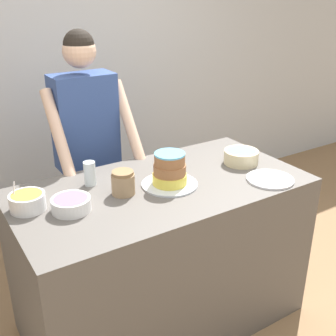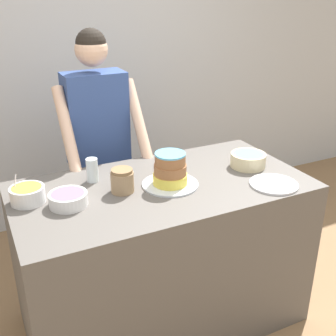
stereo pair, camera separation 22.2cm
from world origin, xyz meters
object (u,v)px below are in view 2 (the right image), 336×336
at_px(cake, 170,172).
at_px(frosting_bowl_orange, 27,194).
at_px(drinking_glass, 92,170).
at_px(ceramic_plate, 274,184).
at_px(person_baker, 98,134).
at_px(stoneware_jar, 122,181).
at_px(frosting_bowl_purple, 68,199).
at_px(frosting_bowl_blue, 248,159).

bearing_deg(cake, frosting_bowl_orange, 169.44).
height_order(frosting_bowl_orange, drinking_glass, frosting_bowl_orange).
distance_m(drinking_glass, ceramic_plate, 1.00).
distance_m(person_baker, stoneware_jar, 0.69).
height_order(person_baker, drinking_glass, person_baker).
bearing_deg(person_baker, stoneware_jar, -96.92).
xyz_separation_m(frosting_bowl_orange, stoneware_jar, (0.47, -0.09, 0.02)).
distance_m(frosting_bowl_purple, stoneware_jar, 0.30).
relative_size(frosting_bowl_purple, drinking_glass, 1.42).
bearing_deg(person_baker, cake, -76.38).
xyz_separation_m(cake, frosting_bowl_purple, (-0.55, 0.01, -0.04)).
height_order(cake, frosting_bowl_blue, cake).
bearing_deg(stoneware_jar, frosting_bowl_orange, 168.66).
bearing_deg(drinking_glass, stoneware_jar, -61.72).
xyz_separation_m(frosting_bowl_orange, drinking_glass, (0.36, 0.10, 0.02)).
relative_size(frosting_bowl_orange, stoneware_jar, 1.35).
bearing_deg(person_baker, drinking_glass, -110.78).
bearing_deg(drinking_glass, ceramic_plate, -29.08).
bearing_deg(person_baker, frosting_bowl_purple, -117.89).
bearing_deg(cake, stoneware_jar, 170.85).
xyz_separation_m(person_baker, stoneware_jar, (-0.08, -0.68, -0.04)).
bearing_deg(frosting_bowl_blue, person_baker, 135.41).
relative_size(person_baker, drinking_glass, 12.70).
height_order(person_baker, frosting_bowl_orange, person_baker).
height_order(frosting_bowl_blue, ceramic_plate, frosting_bowl_blue).
xyz_separation_m(frosting_bowl_orange, frosting_bowl_blue, (1.26, -0.11, -0.00)).
bearing_deg(person_baker, ceramic_plate, -55.01).
relative_size(frosting_bowl_orange, ceramic_plate, 0.65).
xyz_separation_m(frosting_bowl_orange, frosting_bowl_purple, (0.17, -0.12, -0.01)).
xyz_separation_m(person_baker, drinking_glass, (-0.19, -0.49, -0.03)).
height_order(cake, frosting_bowl_purple, cake).
bearing_deg(cake, ceramic_plate, -26.17).
relative_size(frosting_bowl_blue, stoneware_jar, 1.64).
relative_size(ceramic_plate, stoneware_jar, 2.07).
distance_m(person_baker, frosting_bowl_orange, 0.81).
height_order(person_baker, stoneware_jar, person_baker).
bearing_deg(frosting_bowl_blue, stoneware_jar, 178.93).
bearing_deg(frosting_bowl_blue, cake, -177.12).
distance_m(person_baker, ceramic_plate, 1.19).
distance_m(person_baker, frosting_bowl_blue, 1.00).
bearing_deg(frosting_bowl_purple, ceramic_plate, -13.97).
relative_size(person_baker, stoneware_jar, 13.31).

